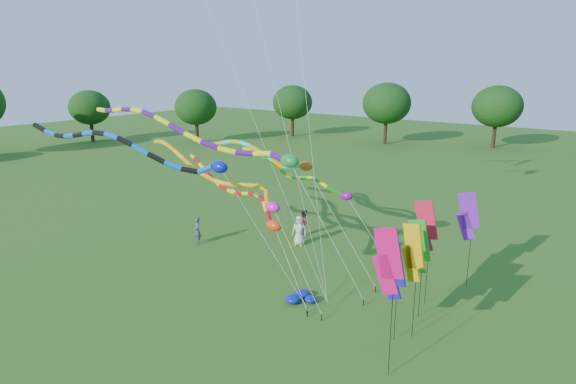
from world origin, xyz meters
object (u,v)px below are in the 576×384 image
Objects in this scene: tube_kite_red at (242,196)px; person_c at (305,223)px; blue_nylon_heap at (303,298)px; person_a at (299,231)px; tube_kite_orange at (220,177)px; person_b at (197,231)px.

tube_kite_red is 6.72m from person_c.
tube_kite_red reaches higher than blue_nylon_heap.
tube_kite_orange is at bearing -126.27° from person_a.
tube_kite_red is at bearing 60.38° from tube_kite_orange.
blue_nylon_heap is at bearing -179.30° from person_c.
person_a is (1.46, 5.20, -4.17)m from tube_kite_orange.
person_a is at bearing 169.96° from person_c.
tube_kite_orange is 7.63× the size of person_a.
tube_kite_red is at bearing 146.78° from person_c.
tube_kite_red is 5.53m from person_b.
person_c is at bearing 123.91° from blue_nylon_heap.
tube_kite_red is 5.35m from person_a.
tube_kite_red is 6.72× the size of person_c.
tube_kite_red reaches higher than person_c.
person_a reaches higher than person_b.
person_a is 1.07× the size of person_c.
person_a is at bearing 104.30° from tube_kite_red.
tube_kite_orange is 8.04m from person_c.
person_c is (4.51, 5.18, 0.01)m from person_b.
tube_kite_orange is 6.82m from person_a.
person_b is 6.87m from person_c.
person_c reaches higher than blue_nylon_heap.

